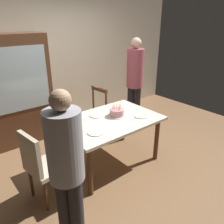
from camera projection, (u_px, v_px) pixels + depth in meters
name	position (u px, v px, depth m)	size (l,w,h in m)	color
ground	(110.00, 162.00, 3.58)	(6.40, 6.40, 0.00)	brown
back_wall	(50.00, 63.00, 4.40)	(6.40, 0.10, 2.60)	beige
dining_table	(109.00, 125.00, 3.33)	(1.46, 1.00, 0.75)	beige
birthday_cake	(117.00, 113.00, 3.39)	(0.28, 0.28, 0.17)	silver
plate_near_celebrant	(96.00, 132.00, 2.90)	(0.22, 0.22, 0.01)	silver
plate_far_side	(96.00, 115.00, 3.41)	(0.22, 0.22, 0.01)	silver
plate_near_guest	(141.00, 116.00, 3.39)	(0.22, 0.22, 0.01)	silver
fork_near_celebrant	(86.00, 137.00, 2.80)	(0.18, 0.02, 0.01)	silver
fork_far_side	(88.00, 118.00, 3.32)	(0.18, 0.02, 0.01)	silver
fork_near_guest	(134.00, 119.00, 3.29)	(0.18, 0.02, 0.01)	silver
chair_spindle_back	(93.00, 115.00, 4.15)	(0.48, 0.48, 0.95)	tan
chair_upholstered	(41.00, 164.00, 2.65)	(0.50, 0.50, 0.95)	tan
person_celebrant	(66.00, 165.00, 1.98)	(0.32, 0.32, 1.62)	#262328
person_guest	(135.00, 79.00, 4.35)	(0.32, 0.32, 1.80)	#262328
china_cabinet	(18.00, 91.00, 3.87)	(1.10, 0.45, 1.90)	#56331E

